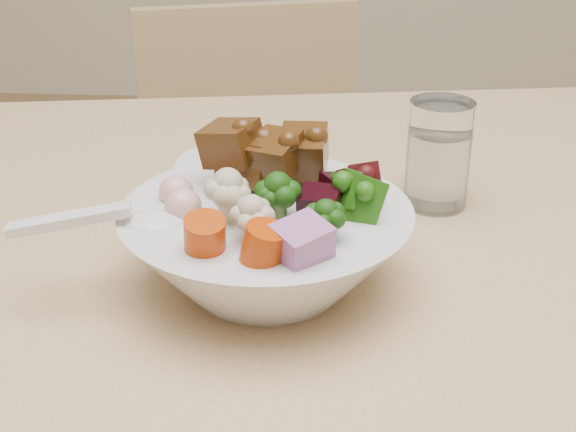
{
  "coord_description": "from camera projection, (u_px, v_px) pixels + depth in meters",
  "views": [
    {
      "loc": [
        -0.12,
        -0.53,
        1.16
      ],
      "look_at": [
        -0.15,
        0.06,
        0.86
      ],
      "focal_mm": 50.0,
      "sensor_mm": 36.0,
      "label": 1
    }
  ],
  "objects": [
    {
      "name": "soup_spoon",
      "position": [
        132.0,
        223.0,
        0.63
      ],
      "size": [
        0.14,
        0.05,
        0.03
      ],
      "rotation": [
        0.0,
        0.0,
        0.16
      ],
      "color": "silver",
      "rests_on": "food_bowl"
    },
    {
      "name": "water_glass",
      "position": [
        438.0,
        159.0,
        0.81
      ],
      "size": [
        0.06,
        0.06,
        0.11
      ],
      "color": "white",
      "rests_on": "dining_table"
    },
    {
      "name": "side_bowl",
      "position": [
        245.0,
        185.0,
        0.81
      ],
      "size": [
        0.14,
        0.14,
        0.05
      ],
      "primitive_type": null,
      "color": "silver",
      "rests_on": "dining_table"
    },
    {
      "name": "food_bowl",
      "position": [
        269.0,
        241.0,
        0.67
      ],
      "size": [
        0.24,
        0.24,
        0.13
      ],
      "color": "silver",
      "rests_on": "dining_table"
    },
    {
      "name": "chair_far",
      "position": [
        261.0,
        226.0,
        1.47
      ],
      "size": [
        0.49,
        0.49,
        0.87
      ],
      "rotation": [
        0.0,
        0.0,
        0.28
      ],
      "color": "tan",
      "rests_on": "ground"
    }
  ]
}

